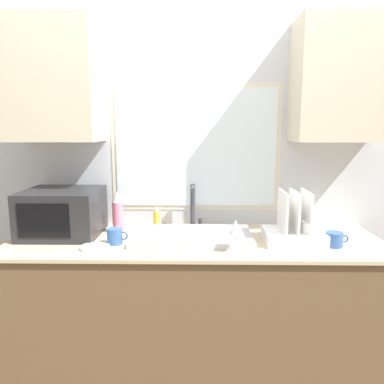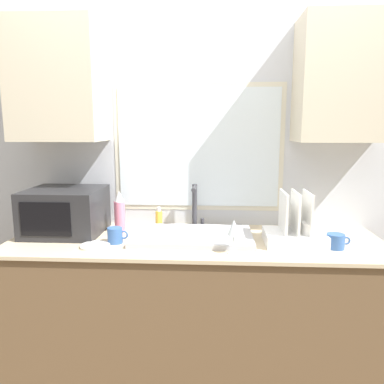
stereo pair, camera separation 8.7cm
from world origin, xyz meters
TOP-DOWN VIEW (x-y plane):
  - countertop at (0.00, 0.34)m, footprint 2.12×0.70m
  - wall_back at (0.00, 0.66)m, footprint 6.00×0.38m
  - sink_basin at (-0.02, 0.35)m, footprint 0.68×0.42m
  - faucet at (-0.02, 0.57)m, footprint 0.08×0.15m
  - microwave at (-0.79, 0.41)m, footprint 0.44×0.40m
  - dish_rack at (0.55, 0.27)m, footprint 0.32×0.25m
  - spray_bottle at (-0.47, 0.46)m, footprint 0.07×0.07m
  - soap_bottle at (-0.25, 0.58)m, footprint 0.04×0.04m
  - mug_near_sink at (-0.44, 0.23)m, footprint 0.12×0.08m
  - wine_glass at (0.20, 0.10)m, footprint 0.07×0.07m
  - mug_by_rack at (0.75, 0.21)m, footprint 0.12×0.09m
  - small_plate at (-0.53, 0.16)m, footprint 0.16×0.16m

SIDE VIEW (x-z plane):
  - countertop at x=0.00m, z-range 0.00..0.92m
  - small_plate at x=-0.53m, z-range 0.92..0.94m
  - sink_basin at x=-0.02m, z-range 0.92..0.95m
  - mug_by_rack at x=0.75m, z-range 0.92..1.00m
  - mug_near_sink at x=-0.44m, z-range 0.92..1.01m
  - soap_bottle at x=-0.25m, z-range 0.91..1.05m
  - dish_rack at x=0.55m, z-range 0.85..1.14m
  - spray_bottle at x=-0.47m, z-range 0.92..1.17m
  - wine_glass at x=0.20m, z-range 0.96..1.14m
  - microwave at x=-0.79m, z-range 0.92..1.19m
  - faucet at x=-0.02m, z-range 0.94..1.22m
  - wall_back at x=0.00m, z-range 0.10..2.70m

